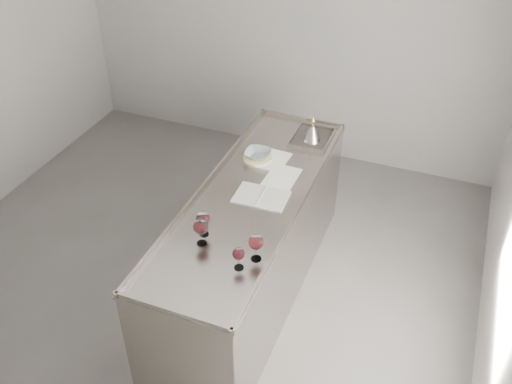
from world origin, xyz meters
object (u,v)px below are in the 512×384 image
at_px(counter, 252,244).
at_px(ceramic_bowl, 258,154).
at_px(notebook, 261,197).
at_px(wine_glass_left, 203,219).
at_px(wine_funnel, 312,133).
at_px(wine_glass_middle, 201,227).
at_px(wine_glass_small, 239,254).
at_px(wine_glass_right, 256,243).

bearing_deg(counter, ceramic_bowl, 105.86).
bearing_deg(notebook, wine_glass_left, -113.95).
distance_m(wine_glass_left, ceramic_bowl, 0.98).
xyz_separation_m(counter, wine_glass_left, (-0.13, -0.51, 0.60)).
xyz_separation_m(notebook, wine_funnel, (0.11, 0.89, 0.06)).
bearing_deg(counter, wine_glass_middle, -100.12).
bearing_deg(wine_glass_small, wine_funnel, 90.87).
bearing_deg(wine_funnel, counter, -101.43).
relative_size(wine_glass_middle, ceramic_bowl, 0.94).
bearing_deg(wine_glass_small, wine_glass_middle, 158.97).
height_order(counter, notebook, counter).
bearing_deg(counter, notebook, 6.89).
distance_m(wine_glass_left, wine_glass_small, 0.40).
bearing_deg(wine_funnel, notebook, -96.93).
bearing_deg(wine_glass_small, wine_glass_left, 148.61).
relative_size(notebook, wine_funnel, 1.72).
height_order(notebook, wine_funnel, wine_funnel).
height_order(wine_glass_right, ceramic_bowl, wine_glass_right).
relative_size(wine_glass_middle, wine_glass_small, 1.22).
distance_m(counter, wine_glass_left, 0.79).
relative_size(wine_glass_small, notebook, 0.40).
distance_m(counter, wine_glass_right, 0.89).
bearing_deg(wine_glass_small, ceramic_bowl, 105.99).
distance_m(wine_glass_middle, wine_glass_small, 0.33).
height_order(wine_glass_left, wine_glass_right, wine_glass_right).
bearing_deg(notebook, counter, -175.38).
bearing_deg(counter, wine_glass_small, -73.92).
relative_size(wine_glass_small, wine_funnel, 0.70).
relative_size(counter, wine_glass_left, 13.30).
bearing_deg(ceramic_bowl, wine_glass_left, -89.93).
xyz_separation_m(wine_glass_small, notebook, (-0.13, 0.72, -0.10)).
xyz_separation_m(wine_glass_middle, wine_glass_small, (0.31, -0.12, -0.02)).
height_order(wine_glass_middle, ceramic_bowl, wine_glass_middle).
height_order(wine_glass_middle, notebook, wine_glass_middle).
xyz_separation_m(wine_glass_left, notebook, (0.21, 0.52, -0.12)).
bearing_deg(notebook, wine_funnel, 80.80).
bearing_deg(wine_funnel, ceramic_bowl, -126.32).
bearing_deg(wine_glass_middle, wine_funnel, 79.09).
relative_size(counter, wine_funnel, 10.78).
xyz_separation_m(wine_glass_middle, notebook, (0.18, 0.60, -0.13)).
distance_m(wine_glass_middle, wine_glass_right, 0.38).
distance_m(ceramic_bowl, wine_funnel, 0.53).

